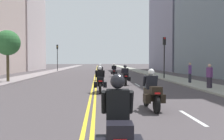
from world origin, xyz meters
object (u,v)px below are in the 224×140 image
motorcycle_3 (125,77)px  pedestrian_1 (209,76)px  motorcycle_5 (114,71)px  motorcycle_2 (100,82)px  street_tree_1 (8,43)px  motorcycle_4 (100,74)px  motorcycle_0 (118,132)px  motorcycle_1 (152,93)px  traffic_light_near (164,50)px  traffic_light_far (57,53)px  pedestrian_2 (190,73)px

motorcycle_3 → pedestrian_1: bearing=-34.7°
motorcycle_3 → motorcycle_5: size_ratio=0.99×
motorcycle_2 → street_tree_1: (-8.04, 7.62, 2.81)m
motorcycle_4 → street_tree_1: street_tree_1 is taller
motorcycle_0 → motorcycle_1: bearing=74.0°
motorcycle_2 → pedestrian_1: (7.24, 1.18, 0.22)m
motorcycle_2 → traffic_light_near: (6.83, 11.27, 2.41)m
motorcycle_5 → traffic_light_far: size_ratio=0.44×
motorcycle_0 → motorcycle_2: bearing=93.0°
motorcycle_0 → street_tree_1: 20.58m
motorcycle_1 → motorcycle_3: bearing=86.4°
motorcycle_0 → motorcycle_5: size_ratio=1.01×
motorcycle_4 → motorcycle_5: 5.96m
motorcycle_5 → pedestrian_2: size_ratio=1.22×
motorcycle_0 → pedestrian_1: (7.02, 12.19, 0.22)m
motorcycle_0 → motorcycle_4: (-0.14, 21.20, -0.01)m
motorcycle_3 → pedestrian_1: size_ratio=1.26×
motorcycle_2 → traffic_light_near: size_ratio=0.49×
pedestrian_2 → pedestrian_1: bearing=7.2°
motorcycle_0 → pedestrian_2: (7.26, 16.48, 0.25)m
pedestrian_2 → motorcycle_3: bearing=-73.6°
traffic_light_far → motorcycle_2: bearing=-76.8°
pedestrian_1 → pedestrian_2: size_ratio=0.96×
motorcycle_0 → traffic_light_far: bearing=102.1°
motorcycle_0 → motorcycle_3: 16.01m
motorcycle_4 → pedestrian_1: size_ratio=1.30×
motorcycle_0 → motorcycle_1: size_ratio=0.99×
motorcycle_2 → traffic_light_far: bearing=102.0°
motorcycle_2 → motorcycle_5: 16.00m
street_tree_1 → motorcycle_3: bearing=-15.2°
traffic_light_near → traffic_light_far: (-14.45, 21.29, 0.33)m
traffic_light_near → traffic_light_far: size_ratio=0.89×
traffic_light_near → pedestrian_1: (0.41, -10.09, -2.19)m
traffic_light_near → pedestrian_1: bearing=-87.7°
motorcycle_1 → motorcycle_0: bearing=-111.0°
motorcycle_0 → pedestrian_2: size_ratio=1.23×
traffic_light_far → pedestrian_2: size_ratio=2.78×
pedestrian_1 → street_tree_1: bearing=40.8°
motorcycle_4 → traffic_light_near: traffic_light_near is taller
motorcycle_4 → pedestrian_2: pedestrian_2 is taller
traffic_light_near → pedestrian_1: traffic_light_near is taller
motorcycle_2 → street_tree_1: 11.43m
motorcycle_4 → motorcycle_5: bearing=76.3°
motorcycle_3 → motorcycle_5: 11.00m
pedestrian_1 → pedestrian_2: pedestrian_2 is taller
motorcycle_0 → motorcycle_1: (1.73, 5.37, -0.01)m
traffic_light_near → pedestrian_2: bearing=-83.6°
motorcycle_0 → motorcycle_3: motorcycle_0 is taller
motorcycle_2 → motorcycle_5: bearing=82.3°
motorcycle_4 → pedestrian_1: pedestrian_1 is taller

